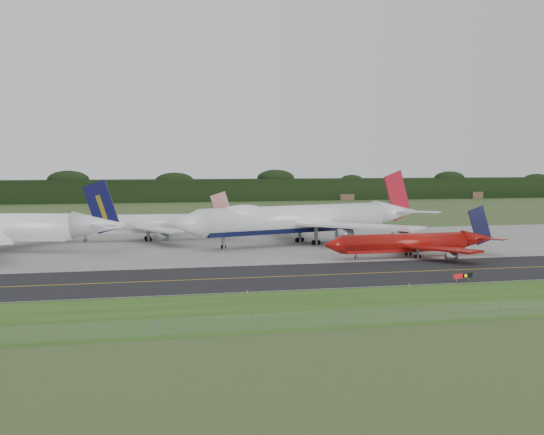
{
  "coord_description": "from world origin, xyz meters",
  "views": [
    {
      "loc": [
        -50.73,
        -142.59,
        21.95
      ],
      "look_at": [
        -9.94,
        22.0,
        9.36
      ],
      "focal_mm": 50.0,
      "sensor_mm": 36.0,
      "label": 1
    }
  ],
  "objects_px": {
    "taxiway_sign": "(463,276)",
    "jet_ba_747": "(303,219)",
    "jet_red_737": "(413,243)",
    "jet_star_tail": "(147,224)"
  },
  "relations": [
    {
      "from": "taxiway_sign",
      "to": "jet_ba_747",
      "type": "bearing_deg",
      "value": 98.86
    },
    {
      "from": "jet_ba_747",
      "to": "taxiway_sign",
      "type": "bearing_deg",
      "value": -81.14
    },
    {
      "from": "jet_red_737",
      "to": "jet_star_tail",
      "type": "relative_size",
      "value": 0.84
    },
    {
      "from": "jet_ba_747",
      "to": "taxiway_sign",
      "type": "xyz_separation_m",
      "value": [
        10.64,
        -68.26,
        -5.55
      ]
    },
    {
      "from": "jet_ba_747",
      "to": "taxiway_sign",
      "type": "distance_m",
      "value": 69.31
    },
    {
      "from": "jet_red_737",
      "to": "jet_star_tail",
      "type": "bearing_deg",
      "value": 137.87
    },
    {
      "from": "jet_ba_747",
      "to": "jet_star_tail",
      "type": "relative_size",
      "value": 1.47
    },
    {
      "from": "jet_ba_747",
      "to": "taxiway_sign",
      "type": "relative_size",
      "value": 17.02
    },
    {
      "from": "jet_star_tail",
      "to": "taxiway_sign",
      "type": "relative_size",
      "value": 11.55
    },
    {
      "from": "jet_star_tail",
      "to": "taxiway_sign",
      "type": "xyz_separation_m",
      "value": [
        50.16,
        -86.77,
        -3.44
      ]
    }
  ]
}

